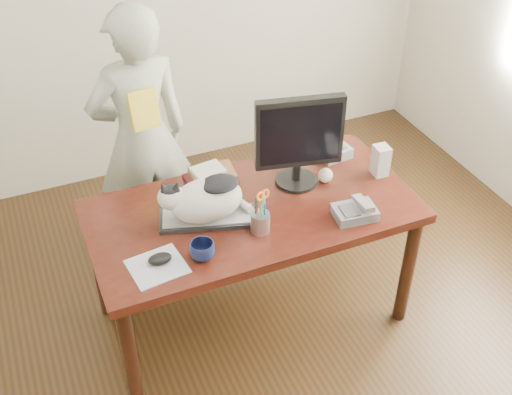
% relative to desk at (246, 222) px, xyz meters
% --- Properties ---
extents(room, '(4.50, 4.50, 4.50)m').
position_rel_desk_xyz_m(room, '(0.00, -0.68, 0.75)').
color(room, black).
rests_on(room, ground).
extents(desk, '(1.60, 0.80, 0.75)m').
position_rel_desk_xyz_m(desk, '(0.00, 0.00, 0.00)').
color(desk, black).
rests_on(desk, ground).
extents(keyboard, '(0.49, 0.30, 0.03)m').
position_rel_desk_xyz_m(keyboard, '(-0.23, -0.08, 0.16)').
color(keyboard, black).
rests_on(keyboard, desk).
extents(cat, '(0.45, 0.31, 0.26)m').
position_rel_desk_xyz_m(cat, '(-0.24, -0.08, 0.28)').
color(cat, silver).
rests_on(cat, keyboard).
extents(monitor, '(0.44, 0.25, 0.49)m').
position_rel_desk_xyz_m(monitor, '(0.29, 0.02, 0.43)').
color(monitor, black).
rests_on(monitor, desk).
extents(pen_cup, '(0.11, 0.11, 0.23)m').
position_rel_desk_xyz_m(pen_cup, '(-0.03, -0.25, 0.21)').
color(pen_cup, '#96969B').
rests_on(pen_cup, desk).
extents(mousepad, '(0.26, 0.24, 0.01)m').
position_rel_desk_xyz_m(mousepad, '(-0.54, -0.30, 0.15)').
color(mousepad, silver).
rests_on(mousepad, desk).
extents(mouse, '(0.11, 0.08, 0.04)m').
position_rel_desk_xyz_m(mouse, '(-0.52, -0.28, 0.17)').
color(mouse, black).
rests_on(mouse, mousepad).
extents(coffee_mug, '(0.15, 0.15, 0.09)m').
position_rel_desk_xyz_m(coffee_mug, '(-0.34, -0.32, 0.19)').
color(coffee_mug, black).
rests_on(coffee_mug, desk).
extents(phone, '(0.22, 0.18, 0.09)m').
position_rel_desk_xyz_m(phone, '(0.43, -0.33, 0.18)').
color(phone, '#5C5C61').
rests_on(phone, desk).
extents(speaker, '(0.08, 0.09, 0.17)m').
position_rel_desk_xyz_m(speaker, '(0.73, -0.07, 0.23)').
color(speaker, '#AFAFB2').
rests_on(speaker, desk).
extents(baseball, '(0.08, 0.08, 0.08)m').
position_rel_desk_xyz_m(baseball, '(0.43, -0.02, 0.19)').
color(baseball, silver).
rests_on(baseball, desk).
extents(book_stack, '(0.25, 0.19, 0.09)m').
position_rel_desk_xyz_m(book_stack, '(-0.11, 0.20, 0.19)').
color(book_stack, '#4D1418').
rests_on(book_stack, desk).
extents(calculator, '(0.19, 0.23, 0.07)m').
position_rel_desk_xyz_m(calculator, '(0.58, 0.21, 0.18)').
color(calculator, '#5C5C61').
rests_on(calculator, desk).
extents(person, '(0.60, 0.43, 1.56)m').
position_rel_desk_xyz_m(person, '(-0.34, 0.71, 0.18)').
color(person, beige).
rests_on(person, ground).
extents(held_book, '(0.16, 0.10, 0.21)m').
position_rel_desk_xyz_m(held_book, '(-0.34, 0.54, 0.45)').
color(held_book, yellow).
rests_on(held_book, person).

